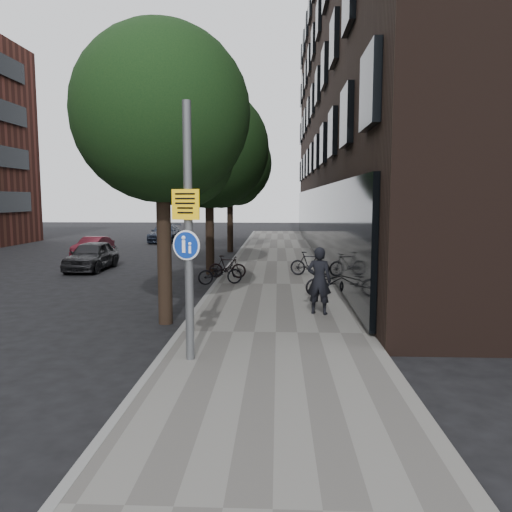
# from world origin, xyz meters

# --- Properties ---
(ground) EXTENTS (120.00, 120.00, 0.00)m
(ground) POSITION_xyz_m (0.00, 0.00, 0.00)
(ground) COLOR black
(ground) RESTS_ON ground
(sidewalk) EXTENTS (4.50, 60.00, 0.12)m
(sidewalk) POSITION_xyz_m (0.25, 10.00, 0.06)
(sidewalk) COLOR #64625C
(sidewalk) RESTS_ON ground
(curb_edge) EXTENTS (0.15, 60.00, 0.13)m
(curb_edge) POSITION_xyz_m (-2.00, 10.00, 0.07)
(curb_edge) COLOR slate
(curb_edge) RESTS_ON ground
(building_right_dark_brick) EXTENTS (12.00, 40.00, 18.00)m
(building_right_dark_brick) POSITION_xyz_m (8.50, 22.00, 9.00)
(building_right_dark_brick) COLOR black
(building_right_dark_brick) RESTS_ON ground
(street_tree_near) EXTENTS (4.40, 4.40, 7.50)m
(street_tree_near) POSITION_xyz_m (-2.53, 4.64, 5.11)
(street_tree_near) COLOR black
(street_tree_near) RESTS_ON ground
(street_tree_mid) EXTENTS (5.00, 5.00, 7.80)m
(street_tree_mid) POSITION_xyz_m (-2.53, 13.14, 5.11)
(street_tree_mid) COLOR black
(street_tree_mid) RESTS_ON ground
(street_tree_far) EXTENTS (5.00, 5.00, 7.80)m
(street_tree_far) POSITION_xyz_m (-2.53, 22.14, 5.11)
(street_tree_far) COLOR black
(street_tree_far) RESTS_ON ground
(signpost) EXTENTS (0.54, 0.21, 4.88)m
(signpost) POSITION_xyz_m (-1.39, 1.31, 2.58)
(signpost) COLOR #595B5E
(signpost) RESTS_ON sidewalk
(pedestrian) EXTENTS (0.76, 0.62, 1.81)m
(pedestrian) POSITION_xyz_m (1.40, 5.25, 1.03)
(pedestrian) COLOR black
(pedestrian) RESTS_ON sidewalk
(parked_bike_facade_near) EXTENTS (1.80, 0.97, 0.90)m
(parked_bike_facade_near) POSITION_xyz_m (2.00, 7.85, 0.57)
(parked_bike_facade_near) COLOR black
(parked_bike_facade_near) RESTS_ON sidewalk
(parked_bike_facade_far) EXTENTS (1.68, 0.93, 0.97)m
(parked_bike_facade_far) POSITION_xyz_m (1.57, 11.95, 0.61)
(parked_bike_facade_far) COLOR black
(parked_bike_facade_far) RESTS_ON sidewalk
(parked_bike_curb_near) EXTENTS (1.71, 1.03, 0.85)m
(parked_bike_curb_near) POSITION_xyz_m (-1.80, 9.80, 0.55)
(parked_bike_curb_near) COLOR black
(parked_bike_curb_near) RESTS_ON sidewalk
(parked_bike_curb_far) EXTENTS (1.50, 0.53, 0.89)m
(parked_bike_curb_far) POSITION_xyz_m (-1.69, 11.26, 0.56)
(parked_bike_curb_far) COLOR black
(parked_bike_curb_far) RESTS_ON sidewalk
(parked_car_near) EXTENTS (1.57, 3.86, 1.31)m
(parked_car_near) POSITION_xyz_m (-8.12, 14.03, 0.66)
(parked_car_near) COLOR black
(parked_car_near) RESTS_ON ground
(parked_car_mid) EXTENTS (1.46, 3.39, 1.08)m
(parked_car_mid) POSITION_xyz_m (-10.12, 19.50, 0.54)
(parked_car_mid) COLOR maroon
(parked_car_mid) RESTS_ON ground
(parked_car_far) EXTENTS (1.88, 4.53, 1.31)m
(parked_car_far) POSITION_xyz_m (-8.12, 28.75, 0.66)
(parked_car_far) COLOR #1D2534
(parked_car_far) RESTS_ON ground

